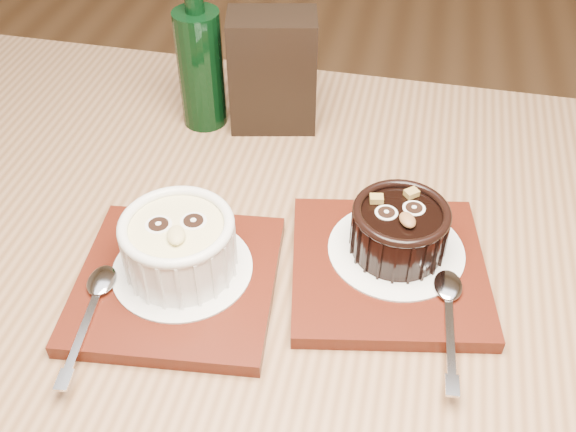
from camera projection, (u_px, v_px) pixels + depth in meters
name	position (u px, v px, depth m)	size (l,w,h in m)	color
table	(288.00, 351.00, 0.69)	(1.21, 0.82, 0.75)	brown
tray_left	(177.00, 282.00, 0.62)	(0.18, 0.18, 0.01)	#51190D
doily_left	(183.00, 268.00, 0.62)	(0.13, 0.13, 0.00)	white
ramekin_white	(179.00, 243.00, 0.60)	(0.10, 0.10, 0.06)	white
spoon_left	(90.00, 310.00, 0.58)	(0.03, 0.13, 0.01)	silver
tray_right	(388.00, 269.00, 0.64)	(0.18, 0.18, 0.01)	#51190D
doily_right	(396.00, 250.00, 0.64)	(0.13, 0.13, 0.00)	white
ramekin_dark	(399.00, 228.00, 0.62)	(0.09, 0.09, 0.05)	black
spoon_right	(449.00, 316.00, 0.58)	(0.03, 0.13, 0.01)	silver
condiment_stand	(273.00, 72.00, 0.78)	(0.10, 0.06, 0.14)	black
green_bottle	(200.00, 64.00, 0.78)	(0.05, 0.05, 0.20)	black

